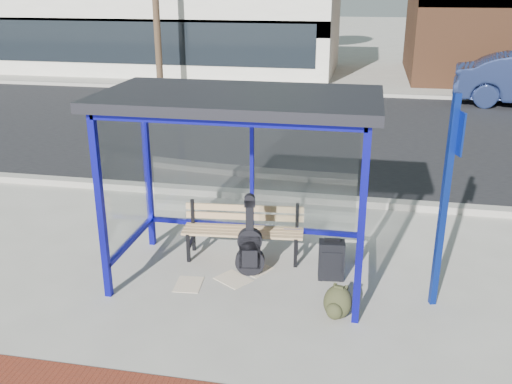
% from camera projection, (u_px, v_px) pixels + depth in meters
% --- Properties ---
extents(ground, '(120.00, 120.00, 0.00)m').
position_uv_depth(ground, '(241.00, 277.00, 7.46)').
color(ground, '#B2ADA0').
rests_on(ground, ground).
extents(curb_near, '(60.00, 0.25, 0.12)m').
position_uv_depth(curb_near, '(276.00, 196.00, 10.11)').
color(curb_near, gray).
rests_on(curb_near, ground).
extents(street_asphalt, '(60.00, 10.00, 0.00)m').
position_uv_depth(street_asphalt, '(308.00, 130.00, 14.82)').
color(street_asphalt, black).
rests_on(street_asphalt, ground).
extents(curb_far, '(60.00, 0.25, 0.12)m').
position_uv_depth(curb_far, '(324.00, 93.00, 19.50)').
color(curb_far, gray).
rests_on(curb_far, ground).
extents(far_sidewalk, '(60.00, 4.00, 0.01)m').
position_uv_depth(far_sidewalk, '(328.00, 85.00, 21.27)').
color(far_sidewalk, '#B2ADA0').
rests_on(far_sidewalk, ground).
extents(bus_shelter, '(3.30, 1.80, 2.42)m').
position_uv_depth(bus_shelter, '(241.00, 121.00, 6.81)').
color(bus_shelter, '#0D0D92').
rests_on(bus_shelter, ground).
extents(storefront_white, '(18.00, 6.04, 4.00)m').
position_uv_depth(storefront_white, '(129.00, 21.00, 24.95)').
color(storefront_white, silver).
rests_on(storefront_white, ground).
extents(bench, '(1.68, 0.55, 0.78)m').
position_uv_depth(bench, '(243.00, 228.00, 7.89)').
color(bench, black).
rests_on(bench, ground).
extents(guitar_bag, '(0.40, 0.17, 1.06)m').
position_uv_depth(guitar_bag, '(250.00, 248.00, 7.41)').
color(guitar_bag, black).
rests_on(guitar_bag, ground).
extents(suitcase, '(0.35, 0.25, 0.57)m').
position_uv_depth(suitcase, '(331.00, 260.00, 7.35)').
color(suitcase, black).
rests_on(suitcase, ground).
extents(backpack, '(0.38, 0.36, 0.40)m').
position_uv_depth(backpack, '(337.00, 303.00, 6.50)').
color(backpack, '#292B17').
rests_on(backpack, ground).
extents(sign_post, '(0.15, 0.31, 2.54)m').
position_uv_depth(sign_post, '(446.00, 192.00, 6.38)').
color(sign_post, navy).
rests_on(sign_post, ground).
extents(newspaper_a, '(0.36, 0.44, 0.01)m').
position_uv_depth(newspaper_a, '(189.00, 284.00, 7.29)').
color(newspaper_a, white).
rests_on(newspaper_a, ground).
extents(newspaper_b, '(0.54, 0.52, 0.01)m').
position_uv_depth(newspaper_b, '(233.00, 279.00, 7.41)').
color(newspaper_b, white).
rests_on(newspaper_b, ground).
extents(newspaper_c, '(0.45, 0.48, 0.01)m').
position_uv_depth(newspaper_c, '(257.00, 270.00, 7.66)').
color(newspaper_c, white).
rests_on(newspaper_c, ground).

